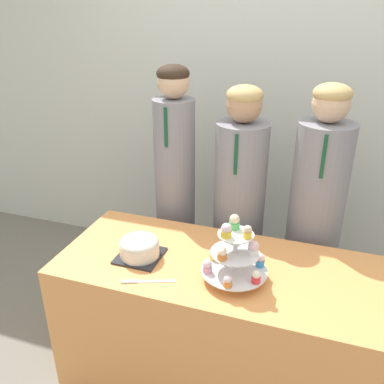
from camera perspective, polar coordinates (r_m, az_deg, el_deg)
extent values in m
cube|color=silver|center=(2.85, 10.84, 14.27)|extent=(9.00, 0.06, 2.70)
cube|color=#EF9951|center=(2.18, 3.46, -18.04)|extent=(1.54, 0.66, 0.73)
cube|color=#232328|center=(2.01, -7.32, -8.85)|extent=(0.21, 0.21, 0.01)
cylinder|color=silver|center=(1.99, -7.38, -7.92)|extent=(0.19, 0.19, 0.07)
ellipsoid|color=silver|center=(1.97, -7.44, -7.02)|extent=(0.19, 0.19, 0.07)
cube|color=silver|center=(1.85, -5.02, -12.37)|extent=(0.16, 0.07, 0.00)
cube|color=#B2B2B7|center=(1.86, -8.80, -12.36)|extent=(0.07, 0.05, 0.01)
cylinder|color=silver|center=(1.80, 6.02, -9.02)|extent=(0.02, 0.02, 0.23)
cylinder|color=silver|center=(1.84, 5.92, -10.86)|extent=(0.30, 0.30, 0.01)
cylinder|color=silver|center=(1.79, 6.05, -8.47)|extent=(0.21, 0.21, 0.01)
cylinder|color=silver|center=(1.74, 6.18, -5.95)|extent=(0.16, 0.16, 0.01)
cylinder|color=#3893DB|center=(1.87, 9.52, -9.78)|extent=(0.04, 0.04, 0.03)
sphere|color=silver|center=(1.86, 9.58, -9.08)|extent=(0.04, 0.04, 0.04)
cylinder|color=orange|center=(1.93, 6.58, -8.44)|extent=(0.05, 0.05, 0.03)
sphere|color=white|center=(1.91, 6.63, -7.73)|extent=(0.05, 0.05, 0.05)
cylinder|color=yellow|center=(1.90, 3.06, -8.96)|extent=(0.04, 0.04, 0.03)
sphere|color=beige|center=(1.88, 3.08, -8.32)|extent=(0.04, 0.04, 0.04)
cylinder|color=pink|center=(1.81, 2.15, -10.75)|extent=(0.04, 0.04, 0.03)
sphere|color=silver|center=(1.79, 2.16, -10.05)|extent=(0.04, 0.04, 0.04)
cylinder|color=orange|center=(1.74, 5.01, -12.72)|extent=(0.04, 0.04, 0.02)
sphere|color=silver|center=(1.72, 5.04, -12.12)|extent=(0.04, 0.04, 0.04)
cylinder|color=#E5333D|center=(1.77, 8.96, -12.02)|extent=(0.04, 0.04, 0.03)
sphere|color=white|center=(1.75, 9.02, -11.35)|extent=(0.04, 0.04, 0.04)
cylinder|color=white|center=(1.77, 8.57, -8.27)|extent=(0.05, 0.05, 0.03)
sphere|color=silver|center=(1.76, 8.63, -7.47)|extent=(0.05, 0.05, 0.05)
cylinder|color=#4CB766|center=(1.85, 5.67, -6.69)|extent=(0.04, 0.04, 0.02)
sphere|color=white|center=(1.84, 5.70, -6.08)|extent=(0.04, 0.04, 0.04)
cylinder|color=orange|center=(1.73, 4.23, -9.03)|extent=(0.04, 0.04, 0.03)
sphere|color=#F4E5C6|center=(1.72, 4.26, -8.35)|extent=(0.04, 0.04, 0.04)
cylinder|color=yellow|center=(1.71, 7.78, -5.94)|extent=(0.04, 0.04, 0.03)
sphere|color=beige|center=(1.70, 7.83, -5.21)|extent=(0.03, 0.03, 0.03)
cylinder|color=#4CB766|center=(1.77, 5.96, -4.64)|extent=(0.05, 0.05, 0.03)
sphere|color=beige|center=(1.76, 6.00, -3.83)|extent=(0.04, 0.04, 0.04)
cylinder|color=yellow|center=(1.71, 4.81, -5.86)|extent=(0.05, 0.05, 0.03)
sphere|color=silver|center=(1.70, 4.84, -5.08)|extent=(0.04, 0.04, 0.04)
cylinder|color=gray|center=(2.53, -2.32, -2.55)|extent=(0.24, 0.24, 1.38)
sphere|color=#D6AD89|center=(2.28, -2.66, 15.09)|extent=(0.18, 0.18, 0.18)
ellipsoid|color=#332319|center=(2.27, -2.69, 16.30)|extent=(0.18, 0.18, 0.10)
cube|color=#14472D|center=(2.22, -3.70, 9.00)|extent=(0.02, 0.01, 0.22)
cylinder|color=gray|center=(2.45, 6.44, -4.94)|extent=(0.30, 0.30, 1.28)
sphere|color=tan|center=(2.19, 7.36, 12.02)|extent=(0.19, 0.19, 0.19)
ellipsoid|color=tan|center=(2.18, 7.44, 13.36)|extent=(0.19, 0.19, 0.10)
cube|color=#14472D|center=(2.11, 6.18, 5.22)|extent=(0.02, 0.01, 0.22)
cylinder|color=gray|center=(2.41, 16.51, -6.01)|extent=(0.30, 0.30, 1.32)
sphere|color=#D6AD89|center=(2.14, 18.95, 11.61)|extent=(0.19, 0.19, 0.19)
ellipsoid|color=tan|center=(2.13, 19.14, 12.94)|extent=(0.19, 0.19, 0.10)
cube|color=#14472D|center=(2.05, 17.99, 4.69)|extent=(0.02, 0.01, 0.22)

